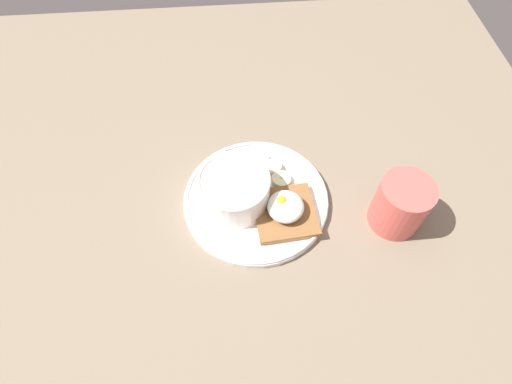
{
  "coord_description": "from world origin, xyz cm",
  "views": [
    {
      "loc": [
        -36.75,
        3.15,
        61.25
      ],
      "look_at": [
        0.0,
        0.0,
        5.0
      ],
      "focal_mm": 28.0,
      "sensor_mm": 36.0,
      "label": 1
    }
  ],
  "objects_px": {
    "banana_slice_left": "(261,159)",
    "banana_slice_back": "(281,180)",
    "oatmeal_bowl": "(235,188)",
    "coffee_mug": "(401,204)",
    "poached_egg": "(285,206)",
    "banana_slice_front": "(273,168)",
    "toast_slice": "(285,213)"
  },
  "relations": [
    {
      "from": "banana_slice_back",
      "to": "coffee_mug",
      "type": "distance_m",
      "value": 0.2
    },
    {
      "from": "oatmeal_bowl",
      "to": "coffee_mug",
      "type": "xyz_separation_m",
      "value": [
        -0.06,
        -0.26,
        0.01
      ]
    },
    {
      "from": "poached_egg",
      "to": "coffee_mug",
      "type": "relative_size",
      "value": 0.65
    },
    {
      "from": "banana_slice_left",
      "to": "coffee_mug",
      "type": "bearing_deg",
      "value": -122.57
    },
    {
      "from": "banana_slice_front",
      "to": "banana_slice_left",
      "type": "xyz_separation_m",
      "value": [
        0.02,
        0.02,
        -0.0
      ]
    },
    {
      "from": "banana_slice_left",
      "to": "banana_slice_back",
      "type": "distance_m",
      "value": 0.06
    },
    {
      "from": "oatmeal_bowl",
      "to": "banana_slice_back",
      "type": "distance_m",
      "value": 0.09
    },
    {
      "from": "toast_slice",
      "to": "poached_egg",
      "type": "bearing_deg",
      "value": 55.14
    },
    {
      "from": "toast_slice",
      "to": "banana_slice_front",
      "type": "xyz_separation_m",
      "value": [
        0.1,
        0.01,
        -0.0
      ]
    },
    {
      "from": "oatmeal_bowl",
      "to": "poached_egg",
      "type": "height_order",
      "value": "oatmeal_bowl"
    },
    {
      "from": "poached_egg",
      "to": "banana_slice_left",
      "type": "xyz_separation_m",
      "value": [
        0.12,
        0.03,
        -0.02
      ]
    },
    {
      "from": "banana_slice_left",
      "to": "banana_slice_back",
      "type": "xyz_separation_m",
      "value": [
        -0.05,
        -0.03,
        0.0
      ]
    },
    {
      "from": "banana_slice_front",
      "to": "banana_slice_back",
      "type": "xyz_separation_m",
      "value": [
        -0.03,
        -0.01,
        -0.0
      ]
    },
    {
      "from": "oatmeal_bowl",
      "to": "banana_slice_front",
      "type": "bearing_deg",
      "value": -51.49
    },
    {
      "from": "oatmeal_bowl",
      "to": "banana_slice_back",
      "type": "bearing_deg",
      "value": -71.16
    },
    {
      "from": "banana_slice_left",
      "to": "banana_slice_back",
      "type": "relative_size",
      "value": 0.76
    },
    {
      "from": "banana_slice_front",
      "to": "banana_slice_left",
      "type": "relative_size",
      "value": 1.59
    },
    {
      "from": "oatmeal_bowl",
      "to": "coffee_mug",
      "type": "height_order",
      "value": "coffee_mug"
    },
    {
      "from": "banana_slice_front",
      "to": "coffee_mug",
      "type": "relative_size",
      "value": 0.49
    },
    {
      "from": "banana_slice_left",
      "to": "oatmeal_bowl",
      "type": "bearing_deg",
      "value": 145.99
    },
    {
      "from": "poached_egg",
      "to": "banana_slice_back",
      "type": "bearing_deg",
      "value": -2.04
    },
    {
      "from": "oatmeal_bowl",
      "to": "coffee_mug",
      "type": "bearing_deg",
      "value": -102.29
    },
    {
      "from": "oatmeal_bowl",
      "to": "banana_slice_back",
      "type": "height_order",
      "value": "oatmeal_bowl"
    },
    {
      "from": "toast_slice",
      "to": "poached_egg",
      "type": "height_order",
      "value": "poached_egg"
    },
    {
      "from": "banana_slice_back",
      "to": "coffee_mug",
      "type": "xyz_separation_m",
      "value": [
        -0.09,
        -0.18,
        0.03
      ]
    },
    {
      "from": "banana_slice_left",
      "to": "banana_slice_back",
      "type": "height_order",
      "value": "banana_slice_back"
    },
    {
      "from": "toast_slice",
      "to": "banana_slice_front",
      "type": "distance_m",
      "value": 0.1
    },
    {
      "from": "poached_egg",
      "to": "banana_slice_left",
      "type": "distance_m",
      "value": 0.12
    },
    {
      "from": "poached_egg",
      "to": "banana_slice_back",
      "type": "relative_size",
      "value": 1.59
    },
    {
      "from": "oatmeal_bowl",
      "to": "poached_egg",
      "type": "xyz_separation_m",
      "value": [
        -0.04,
        -0.08,
        -0.0
      ]
    },
    {
      "from": "poached_egg",
      "to": "banana_slice_left",
      "type": "bearing_deg",
      "value": 13.33
    },
    {
      "from": "coffee_mug",
      "to": "banana_slice_front",
      "type": "bearing_deg",
      "value": 59.53
    }
  ]
}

